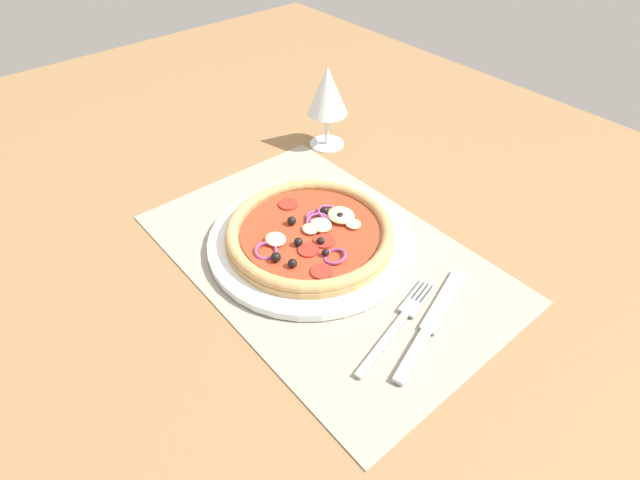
{
  "coord_description": "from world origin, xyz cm",
  "views": [
    {
      "loc": [
        39.56,
        -34.35,
        49.27
      ],
      "look_at": [
        -0.95,
        0.0,
        2.54
      ],
      "focal_mm": 28.44,
      "sensor_mm": 36.0,
      "label": 1
    }
  ],
  "objects_px": {
    "plate": "(308,242)",
    "knife": "(433,321)",
    "wine_glass": "(327,93)",
    "fork": "(401,320)",
    "pizza": "(308,233)"
  },
  "relations": [
    {
      "from": "plate",
      "to": "knife",
      "type": "distance_m",
      "value": 0.21
    },
    {
      "from": "plate",
      "to": "wine_glass",
      "type": "height_order",
      "value": "wine_glass"
    },
    {
      "from": "pizza",
      "to": "wine_glass",
      "type": "distance_m",
      "value": 0.3
    },
    {
      "from": "pizza",
      "to": "fork",
      "type": "xyz_separation_m",
      "value": [
        0.18,
        -0.0,
        -0.02
      ]
    },
    {
      "from": "knife",
      "to": "pizza",
      "type": "bearing_deg",
      "value": 78.73
    },
    {
      "from": "knife",
      "to": "wine_glass",
      "type": "distance_m",
      "value": 0.46
    },
    {
      "from": "fork",
      "to": "knife",
      "type": "height_order",
      "value": "knife"
    },
    {
      "from": "plate",
      "to": "pizza",
      "type": "bearing_deg",
      "value": 58.48
    },
    {
      "from": "knife",
      "to": "fork",
      "type": "bearing_deg",
      "value": 117.93
    },
    {
      "from": "plate",
      "to": "knife",
      "type": "xyz_separation_m",
      "value": [
        0.21,
        0.03,
        -0.0
      ]
    },
    {
      "from": "knife",
      "to": "wine_glass",
      "type": "relative_size",
      "value": 1.31
    },
    {
      "from": "plate",
      "to": "wine_glass",
      "type": "distance_m",
      "value": 0.3
    },
    {
      "from": "plate",
      "to": "pizza",
      "type": "xyz_separation_m",
      "value": [
        0.0,
        0.0,
        0.02
      ]
    },
    {
      "from": "pizza",
      "to": "knife",
      "type": "distance_m",
      "value": 0.21
    },
    {
      "from": "fork",
      "to": "wine_glass",
      "type": "height_order",
      "value": "wine_glass"
    }
  ]
}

